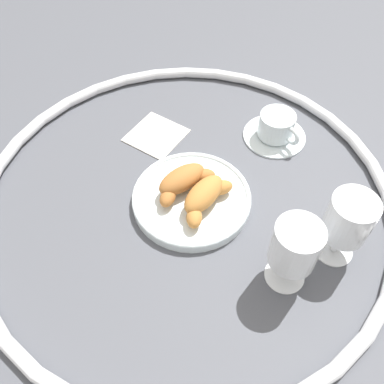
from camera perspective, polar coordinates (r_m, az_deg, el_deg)
name	(u,v)px	position (r m, az deg, el deg)	size (l,w,h in m)	color
ground_plane	(186,199)	(0.81, -0.86, -0.97)	(2.20, 2.20, 0.00)	#4C4F56
table_chrome_rim	(186,195)	(0.80, -0.87, -0.45)	(0.80, 0.80, 0.02)	silver
pastry_plate	(192,198)	(0.79, 0.00, -0.80)	(0.23, 0.23, 0.02)	silver
croissant_large	(183,181)	(0.78, -1.24, 1.54)	(0.13, 0.09, 0.04)	#AD6B33
croissant_small	(204,197)	(0.76, 1.62, -0.75)	(0.14, 0.07, 0.04)	#BC7A38
coffee_cup_near	(276,128)	(0.92, 11.45, 8.54)	(0.14, 0.14, 0.06)	silver
juice_glass_left	(348,220)	(0.71, 20.58, -3.66)	(0.08, 0.08, 0.14)	white
juice_glass_right	(295,248)	(0.66, 13.88, -7.40)	(0.08, 0.08, 0.14)	white
folded_napkin	(156,135)	(0.93, -4.92, 7.79)	(0.11, 0.11, 0.01)	silver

